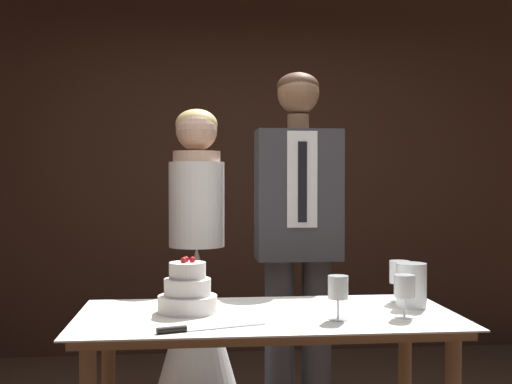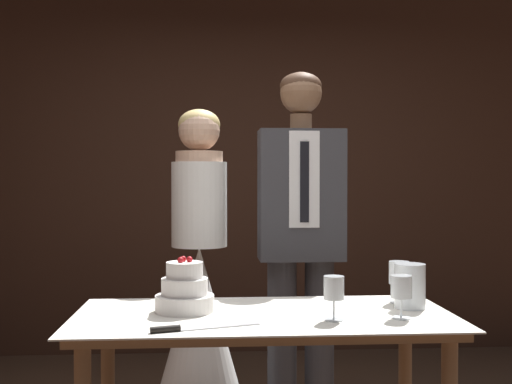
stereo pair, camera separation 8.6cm
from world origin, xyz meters
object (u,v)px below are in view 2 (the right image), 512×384
cake_knife (184,328)px  wine_glass_far (334,290)px  groom (301,228)px  bride (199,314)px  tiered_cake (185,292)px  cake_table (264,341)px  hurricane_candle (410,287)px  wine_glass_near (401,288)px  wine_glass_middle (399,275)px

cake_knife → wine_glass_far: (0.53, 0.12, 0.10)m
groom → cake_knife: bearing=-116.2°
cake_knife → wine_glass_far: wine_glass_far is taller
groom → bride: bearing=179.9°
bride → tiered_cake: bearing=-92.9°
wine_glass_far → groom: 1.00m
cake_table → tiered_cake: 0.35m
cake_knife → hurricane_candle: hurricane_candle is taller
wine_glass_near → hurricane_candle: 0.20m
wine_glass_middle → groom: bearing=114.6°
wine_glass_middle → groom: size_ratio=0.09×
cake_table → wine_glass_middle: 0.63m
tiered_cake → wine_glass_far: bearing=-19.4°
hurricane_candle → groom: size_ratio=0.09×
wine_glass_near → groom: 1.01m
cake_table → wine_glass_far: bearing=-28.6°
cake_table → wine_glass_near: (0.49, -0.11, 0.21)m
tiered_cake → wine_glass_near: 0.81m
wine_glass_middle → groom: 0.76m
wine_glass_middle → hurricane_candle: 0.12m
wine_glass_far → groom: (0.02, 0.99, 0.15)m
cake_knife → wine_glass_far: 0.55m
tiered_cake → groom: bearing=55.0°
wine_glass_near → wine_glass_far: size_ratio=0.98×
hurricane_candle → wine_glass_far: bearing=-150.1°
tiered_cake → cake_knife: 0.32m
cake_table → hurricane_candle: bearing=6.3°
bride → wine_glass_near: bearing=-52.2°
groom → hurricane_candle: bearing=-67.8°
wine_glass_far → bride: (-0.50, 0.99, -0.29)m
cake_table → tiered_cake: size_ratio=6.29×
wine_glass_middle → hurricane_candle: (0.01, -0.11, -0.03)m
cake_knife → hurricane_candle: 0.93m
wine_glass_far → hurricane_candle: bearing=29.9°
wine_glass_middle → tiered_cake: bearing=-172.3°
tiered_cake → cake_knife: size_ratio=0.61×
wine_glass_near → groom: groom is taller
tiered_cake → wine_glass_near: (0.79, -0.17, 0.03)m
wine_glass_far → hurricane_candle: 0.39m
cake_table → tiered_cake: (-0.30, 0.06, 0.18)m
cake_table → cake_knife: (-0.29, -0.25, 0.11)m
hurricane_candle → cake_table: bearing=-173.7°
wine_glass_near → hurricane_candle: bearing=63.6°
cake_knife → groom: (0.54, 1.11, 0.25)m
cake_table → cake_knife: 0.40m
hurricane_candle → groom: bearing=112.2°
cake_knife → wine_glass_near: wine_glass_near is taller
wine_glass_middle → wine_glass_far: bearing=-136.9°
cake_knife → wine_glass_middle: 0.96m
cake_table → groom: 0.96m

